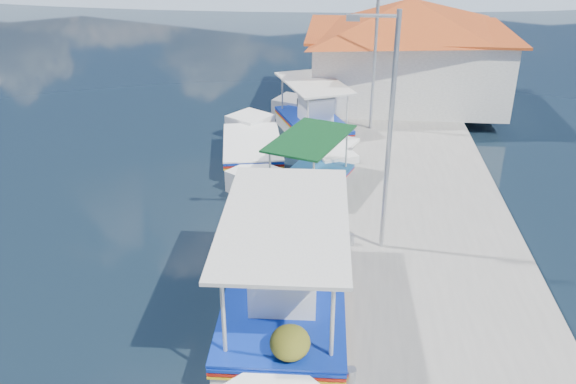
{
  "coord_description": "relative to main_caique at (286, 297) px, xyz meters",
  "views": [
    {
      "loc": [
        3.41,
        -11.68,
        8.67
      ],
      "look_at": [
        2.04,
        3.35,
        1.3
      ],
      "focal_mm": 37.62,
      "sensor_mm": 36.0,
      "label": 1
    }
  ],
  "objects": [
    {
      "name": "lamp_post_far",
      "position": [
        2.17,
        11.56,
        3.28
      ],
      "size": [
        1.21,
        0.14,
        6.0
      ],
      "color": "#A5A8AD",
      "rests_on": "quay"
    },
    {
      "name": "main_caique",
      "position": [
        0.0,
        0.0,
        0.0
      ],
      "size": [
        2.81,
        9.04,
        2.98
      ],
      "rotation": [
        0.0,
        0.0,
        -0.03
      ],
      "color": "white",
      "rests_on": "ground"
    },
    {
      "name": "lamp_post_near",
      "position": [
        2.17,
        2.56,
        3.28
      ],
      "size": [
        1.21,
        0.14,
        6.0
      ],
      "color": "#A5A8AD",
      "rests_on": "quay"
    },
    {
      "name": "caique_far",
      "position": [
        -0.02,
        11.99,
        -0.12
      ],
      "size": [
        3.77,
        6.39,
        2.43
      ],
      "rotation": [
        0.0,
        0.0,
        -0.4
      ],
      "color": "white",
      "rests_on": "ground"
    },
    {
      "name": "quay",
      "position": [
        3.56,
        6.56,
        -0.32
      ],
      "size": [
        5.0,
        44.0,
        0.5
      ],
      "primitive_type": "cube",
      "color": "gray",
      "rests_on": "ground"
    },
    {
      "name": "ground",
      "position": [
        -2.34,
        0.56,
        -0.57
      ],
      "size": [
        160.0,
        160.0,
        0.0
      ],
      "primitive_type": "plane",
      "color": "black",
      "rests_on": "ground"
    },
    {
      "name": "harbor_building",
      "position": [
        3.85,
        15.56,
        2.2
      ],
      "size": [
        10.49,
        10.49,
        4.4
      ],
      "color": "white",
      "rests_on": "quay"
    },
    {
      "name": "caique_green_canopy",
      "position": [
        0.15,
        6.31,
        -0.23
      ],
      "size": [
        3.15,
        5.75,
        2.29
      ],
      "rotation": [
        0.0,
        0.0,
        0.35
      ],
      "color": "white",
      "rests_on": "ground"
    },
    {
      "name": "bollards",
      "position": [
        1.46,
        5.81,
        0.08
      ],
      "size": [
        0.2,
        17.2,
        0.3
      ],
      "color": "#A5A8AD",
      "rests_on": "quay"
    },
    {
      "name": "caique_blue_hull",
      "position": [
        -2.05,
        9.05,
        -0.24
      ],
      "size": [
        2.81,
        6.77,
        1.22
      ],
      "rotation": [
        0.0,
        0.0,
        -0.18
      ],
      "color": "white",
      "rests_on": "ground"
    }
  ]
}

